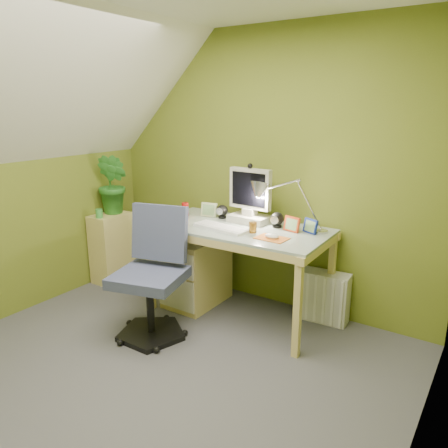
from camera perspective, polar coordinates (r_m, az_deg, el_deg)
The scene contains 22 objects.
floor at distance 3.10m, azimuth -10.97°, elevation -19.69°, with size 3.20×3.20×0.01m, color #4D4D52.
wall_back at distance 3.87m, azimuth 4.98°, elevation 6.97°, with size 3.20×0.01×2.40m, color olive.
wall_right at distance 1.86m, azimuth 24.61°, elevation -3.69°, with size 0.01×3.20×2.40m, color olive.
slope_ceiling at distance 3.34m, azimuth -25.48°, elevation 15.45°, with size 1.10×3.20×1.10m, color white.
desk at distance 3.72m, azimuth 1.87°, elevation -6.22°, with size 1.47×0.74×0.79m, color tan, non-canonical shape.
monitor at distance 3.68m, azimuth 3.45°, elevation 4.34°, with size 0.40×0.23×0.54m, color #BAB9A7, non-canonical shape.
speaker_left at distance 3.85m, azimuth -0.22°, elevation 1.64°, with size 0.10×0.10×0.12m, color black, non-canonical shape.
speaker_right at distance 3.58m, azimuth 6.96°, elevation 0.56°, with size 0.11×0.11×0.13m, color black, non-canonical shape.
keyboard at distance 3.52m, azimuth -0.39°, elevation -0.49°, with size 0.48×0.15×0.02m, color white.
mousepad at distance 3.29m, azimuth 6.26°, elevation -1.86°, with size 0.23×0.17×0.01m, color orange.
mouse at distance 3.29m, azimuth 6.26°, elevation -1.59°, with size 0.11×0.07×0.04m, color white.
amber_tumbler at distance 3.43m, azimuth 3.78°, elevation -0.45°, with size 0.06×0.06×0.08m, color #895813.
candle_cluster at distance 3.92m, azimuth -5.45°, elevation 1.83°, with size 0.16×0.14×0.12m, color #B5140F, non-canonical shape.
photo_frame_red at distance 3.49m, azimuth 8.85°, elevation -0.01°, with size 0.14×0.02×0.12m, color #BA3813.
photo_frame_blue at distance 3.47m, azimuth 11.22°, elevation -0.26°, with size 0.13×0.02×0.11m, color navy.
photo_frame_green at distance 3.90m, azimuth -1.97°, elevation 1.88°, with size 0.15×0.02×0.13m, color #B6C98A.
desk_lamp at distance 3.47m, azimuth 9.89°, elevation 4.04°, with size 0.57×0.24×0.61m, color #ACABB0, non-canonical shape.
side_ledge at distance 4.60m, azimuth -14.38°, elevation -3.01°, with size 0.26×0.40×0.70m, color #D0BD6D.
potted_plant at distance 4.45m, azimuth -14.24°, elevation 5.06°, with size 0.33×0.27×0.60m, color #2E7727.
green_cup at distance 4.38m, azimuth -15.99°, elevation 1.33°, with size 0.07×0.07×0.09m, color green.
task_chair at distance 3.38m, azimuth -9.80°, elevation -6.54°, with size 0.57×0.57×1.03m, color #3E4466, non-canonical shape.
radiator at distance 3.79m, azimuth 12.77°, elevation -9.20°, with size 0.43×0.17×0.43m, color silver.
Camera 1 is at (1.84, -1.76, 1.76)m, focal length 35.00 mm.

